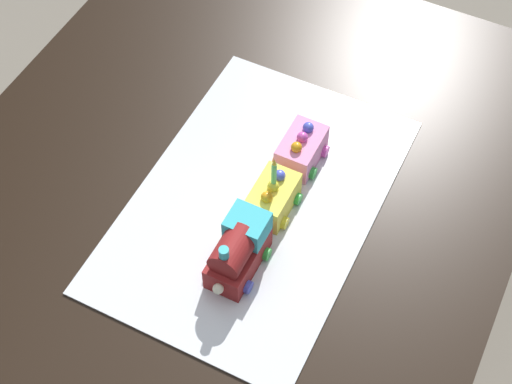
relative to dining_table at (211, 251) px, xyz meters
name	(u,v)px	position (x,y,z in m)	size (l,w,h in m)	color
ground_plane	(223,380)	(0.00, 0.00, -0.63)	(8.00, 8.00, 0.00)	gray
dining_table	(211,251)	(0.00, 0.00, 0.00)	(1.40, 1.00, 0.74)	black
cake_board	(256,203)	(0.07, -0.06, 0.11)	(0.60, 0.40, 0.00)	silver
cake_locomotive	(238,250)	(-0.06, -0.09, 0.16)	(0.14, 0.08, 0.12)	maroon
cake_car_hopper_lemon	(273,197)	(0.07, -0.09, 0.14)	(0.10, 0.08, 0.07)	#F4E04C
cake_car_tanker_bubblegum	(301,149)	(0.19, -0.09, 0.14)	(0.10, 0.08, 0.07)	pink
birthday_candle	(274,171)	(0.07, -0.09, 0.21)	(0.01, 0.01, 0.06)	#66D872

